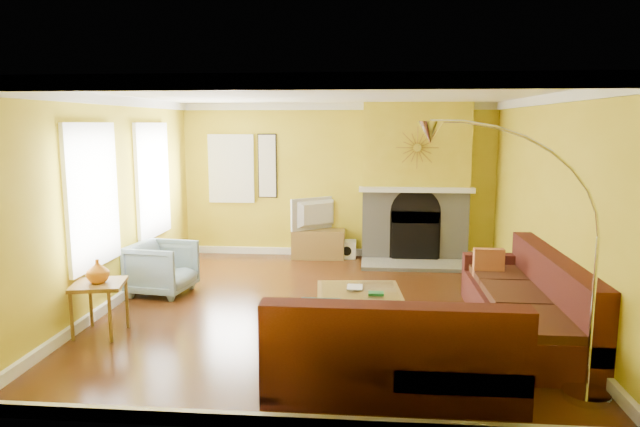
# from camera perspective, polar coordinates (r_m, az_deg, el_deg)

# --- Properties ---
(floor) EXTENTS (5.50, 6.00, 0.02)m
(floor) POSITION_cam_1_polar(r_m,az_deg,el_deg) (7.45, 0.37, -9.47)
(floor) COLOR #592D12
(floor) RESTS_ON ground
(ceiling) EXTENTS (5.50, 6.00, 0.02)m
(ceiling) POSITION_cam_1_polar(r_m,az_deg,el_deg) (7.07, 0.39, 11.93)
(ceiling) COLOR white
(ceiling) RESTS_ON ground
(wall_back) EXTENTS (5.50, 0.02, 2.70)m
(wall_back) POSITION_cam_1_polar(r_m,az_deg,el_deg) (10.11, 1.77, 3.33)
(wall_back) COLOR gold
(wall_back) RESTS_ON ground
(wall_front) EXTENTS (5.50, 0.02, 2.70)m
(wall_front) POSITION_cam_1_polar(r_m,az_deg,el_deg) (4.19, -2.97, -4.81)
(wall_front) COLOR gold
(wall_front) RESTS_ON ground
(wall_left) EXTENTS (0.02, 6.00, 2.70)m
(wall_left) POSITION_cam_1_polar(r_m,az_deg,el_deg) (7.85, -20.13, 1.14)
(wall_left) COLOR gold
(wall_left) RESTS_ON ground
(wall_right) EXTENTS (0.02, 6.00, 2.70)m
(wall_right) POSITION_cam_1_polar(r_m,az_deg,el_deg) (7.44, 22.09, 0.62)
(wall_right) COLOR gold
(wall_right) RESTS_ON ground
(baseboard) EXTENTS (5.50, 6.00, 0.12)m
(baseboard) POSITION_cam_1_polar(r_m,az_deg,el_deg) (7.42, 0.37, -8.96)
(baseboard) COLOR white
(baseboard) RESTS_ON floor
(crown_molding) EXTENTS (5.50, 6.00, 0.12)m
(crown_molding) POSITION_cam_1_polar(r_m,az_deg,el_deg) (7.07, 0.39, 11.36)
(crown_molding) COLOR white
(crown_molding) RESTS_ON ceiling
(window_left_near) EXTENTS (0.06, 1.22, 1.72)m
(window_left_near) POSITION_cam_1_polar(r_m,az_deg,el_deg) (9.01, -16.46, 3.22)
(window_left_near) COLOR white
(window_left_near) RESTS_ON wall_left
(window_left_far) EXTENTS (0.06, 1.22, 1.72)m
(window_left_far) POSITION_cam_1_polar(r_m,az_deg,el_deg) (7.28, -21.90, 1.65)
(window_left_far) COLOR white
(window_left_far) RESTS_ON wall_left
(window_back) EXTENTS (0.82, 0.06, 1.22)m
(window_back) POSITION_cam_1_polar(r_m,az_deg,el_deg) (10.33, -8.86, 4.46)
(window_back) COLOR white
(window_back) RESTS_ON wall_back
(wall_art) EXTENTS (0.34, 0.04, 1.14)m
(wall_art) POSITION_cam_1_polar(r_m,az_deg,el_deg) (10.20, -5.29, 4.75)
(wall_art) COLOR white
(wall_art) RESTS_ON wall_back
(fireplace) EXTENTS (1.80, 0.40, 2.70)m
(fireplace) POSITION_cam_1_polar(r_m,az_deg,el_deg) (9.92, 9.52, 3.10)
(fireplace) COLOR #9A9791
(fireplace) RESTS_ON floor
(mantel) EXTENTS (1.92, 0.22, 0.08)m
(mantel) POSITION_cam_1_polar(r_m,az_deg,el_deg) (9.69, 9.61, 2.36)
(mantel) COLOR white
(mantel) RESTS_ON fireplace
(hearth) EXTENTS (1.80, 0.70, 0.06)m
(hearth) POSITION_cam_1_polar(r_m,az_deg,el_deg) (9.61, 9.56, -5.10)
(hearth) COLOR #9A9791
(hearth) RESTS_ON floor
(sunburst) EXTENTS (0.70, 0.04, 0.70)m
(sunburst) POSITION_cam_1_polar(r_m,az_deg,el_deg) (9.65, 9.71, 6.50)
(sunburst) COLOR olive
(sunburst) RESTS_ON fireplace
(rug) EXTENTS (2.40, 1.80, 0.02)m
(rug) POSITION_cam_1_polar(r_m,az_deg,el_deg) (6.80, 5.91, -11.17)
(rug) COLOR beige
(rug) RESTS_ON floor
(sectional_sofa) EXTENTS (3.06, 3.42, 0.90)m
(sectional_sofa) POSITION_cam_1_polar(r_m,az_deg,el_deg) (6.37, 10.73, -8.50)
(sectional_sofa) COLOR #4B1C18
(sectional_sofa) RESTS_ON floor
(coffee_table) EXTENTS (1.07, 1.07, 0.39)m
(coffee_table) POSITION_cam_1_polar(r_m,az_deg,el_deg) (6.87, 3.92, -9.30)
(coffee_table) COLOR white
(coffee_table) RESTS_ON floor
(media_console) EXTENTS (0.92, 0.41, 0.50)m
(media_console) POSITION_cam_1_polar(r_m,az_deg,el_deg) (10.03, -0.17, -3.07)
(media_console) COLOR olive
(media_console) RESTS_ON floor
(tv) EXTENTS (0.85, 0.71, 0.56)m
(tv) POSITION_cam_1_polar(r_m,az_deg,el_deg) (9.93, -0.17, -0.05)
(tv) COLOR black
(tv) RESTS_ON media_console
(subwoofer) EXTENTS (0.31, 0.31, 0.31)m
(subwoofer) POSITION_cam_1_polar(r_m,az_deg,el_deg) (10.09, 2.74, -3.58)
(subwoofer) COLOR white
(subwoofer) RESTS_ON floor
(armchair) EXTENTS (0.91, 0.89, 0.73)m
(armchair) POSITION_cam_1_polar(r_m,az_deg,el_deg) (8.24, -15.50, -5.28)
(armchair) COLOR #79909F
(armchair) RESTS_ON floor
(side_table) EXTENTS (0.65, 0.65, 0.60)m
(side_table) POSITION_cam_1_polar(r_m,az_deg,el_deg) (6.92, -21.14, -8.85)
(side_table) COLOR olive
(side_table) RESTS_ON floor
(vase) EXTENTS (0.26, 0.26, 0.26)m
(vase) POSITION_cam_1_polar(r_m,az_deg,el_deg) (6.81, -21.35, -5.39)
(vase) COLOR orange
(vase) RESTS_ON side_table
(book) EXTENTS (0.19, 0.25, 0.02)m
(book) POSITION_cam_1_polar(r_m,az_deg,el_deg) (6.90, 2.71, -7.38)
(book) COLOR white
(book) RESTS_ON coffee_table
(arc_lamp) EXTENTS (1.48, 0.36, 2.36)m
(arc_lamp) POSITION_cam_1_polar(r_m,az_deg,el_deg) (5.09, 19.11, -4.78)
(arc_lamp) COLOR silver
(arc_lamp) RESTS_ON floor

